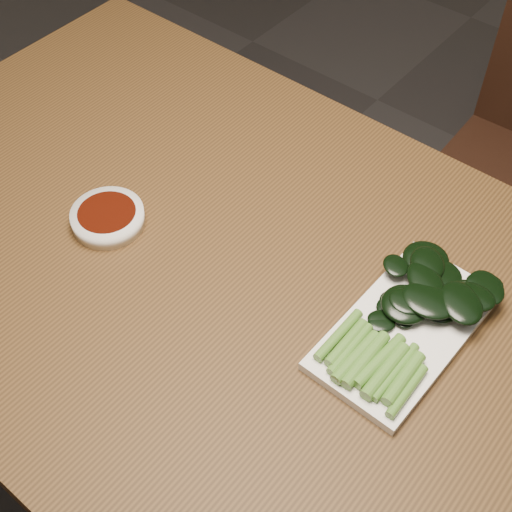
# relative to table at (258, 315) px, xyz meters

# --- Properties ---
(ground) EXTENTS (6.00, 6.00, 0.00)m
(ground) POSITION_rel_table_xyz_m (0.00, 0.00, -0.68)
(ground) COLOR #292626
(ground) RESTS_ON ground
(table) EXTENTS (1.40, 0.80, 0.75)m
(table) POSITION_rel_table_xyz_m (0.00, 0.00, 0.00)
(table) COLOR #492F14
(table) RESTS_ON ground
(sauce_bowl) EXTENTS (0.11, 0.11, 0.03)m
(sauce_bowl) POSITION_rel_table_xyz_m (-0.24, -0.05, 0.08)
(sauce_bowl) COLOR white
(sauce_bowl) RESTS_ON table
(serving_plate) EXTENTS (0.15, 0.27, 0.01)m
(serving_plate) POSITION_rel_table_xyz_m (0.20, 0.06, 0.08)
(serving_plate) COLOR white
(serving_plate) RESTS_ON table
(gai_lan) EXTENTS (0.18, 0.27, 0.03)m
(gai_lan) POSITION_rel_table_xyz_m (0.20, 0.09, 0.10)
(gai_lan) COLOR #53872E
(gai_lan) RESTS_ON serving_plate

